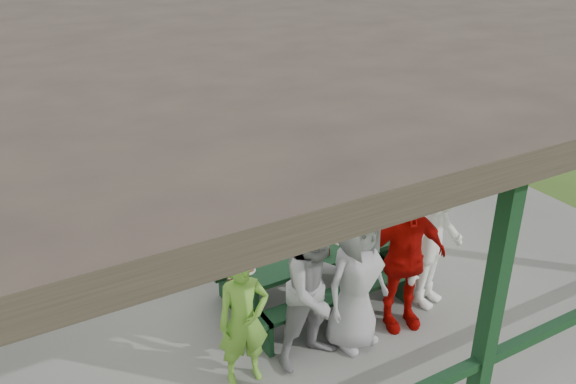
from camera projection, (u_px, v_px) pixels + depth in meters
ground at (279, 259)px, 8.93m from camera, size 90.00×90.00×0.00m
concrete_slab at (279, 257)px, 8.91m from camera, size 10.00×8.00×0.10m
pavilion_structure at (278, 42)px, 7.54m from camera, size 10.60×8.60×3.24m
picnic_table_near at (314, 269)px, 7.67m from camera, size 2.35×1.39×0.75m
picnic_table_far at (227, 210)px, 9.10m from camera, size 2.55×1.39×0.75m
table_setting at (316, 246)px, 7.57m from camera, size 2.48×0.45×0.10m
contestant_green at (243, 320)px, 6.28m from camera, size 0.60×0.44×1.52m
contestant_grey_left at (317, 289)px, 6.49m from camera, size 0.97×0.79×1.85m
contestant_grey_mid at (356, 280)px, 6.77m from camera, size 0.92×0.68×1.72m
contestant_red at (403, 258)px, 7.05m from camera, size 1.15×0.69×1.84m
contestant_white_fedora at (436, 239)px, 7.41m from camera, size 1.38×1.05×1.94m
spectator_lblue at (200, 170)px, 9.56m from camera, size 1.61×0.91×1.65m
spectator_blue at (104, 172)px, 9.36m from camera, size 0.76×0.64×1.76m
spectator_grey at (300, 149)px, 10.41m from camera, size 0.88×0.74×1.61m
pickup_truck at (187, 51)px, 17.41m from camera, size 5.98×3.14×1.61m
farm_trailer at (29, 110)px, 13.07m from camera, size 3.80×2.41×1.33m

